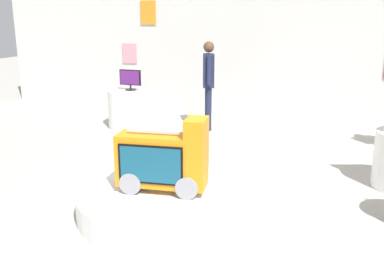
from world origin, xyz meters
The scene contains 7 objects.
ground_plane centered at (0.00, 0.00, 0.00)m, with size 30.00×30.00×0.00m, color #B2ADA3.
back_wall_display centered at (0.03, 4.52, 1.52)m, with size 12.76×0.13×3.04m.
main_display_pedestal centered at (-0.25, -0.29, 0.14)m, with size 1.86×1.86×0.27m, color white.
novelty_firetruck_tv centered at (-0.23, -0.30, 0.60)m, with size 0.99×0.52×0.82m.
display_pedestal_center_rear centered at (-2.42, 3.00, 0.36)m, with size 0.88×0.88×0.72m, color white.
tv_on_center_rear centered at (-2.42, 3.00, 0.93)m, with size 0.43×0.20×0.39m.
shopper_browsing_near_truck centered at (-0.98, 3.37, 0.96)m, with size 0.32×0.53×1.64m.
Camera 1 is at (1.64, -4.34, 2.13)m, focal length 41.21 mm.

